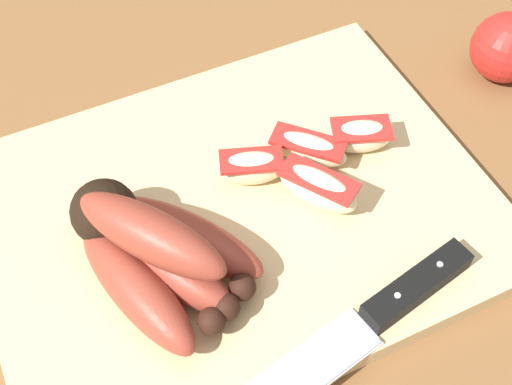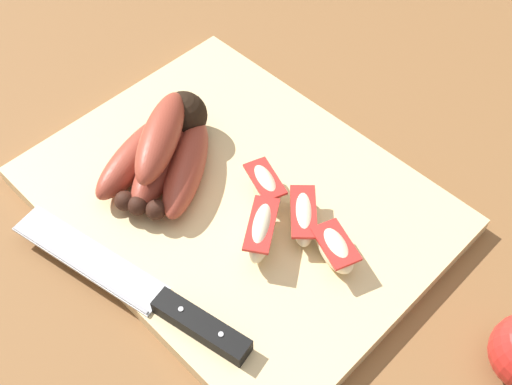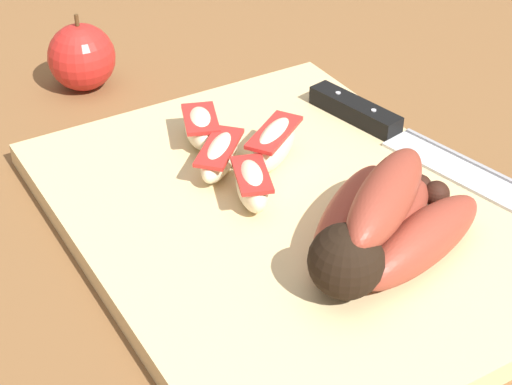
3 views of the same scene
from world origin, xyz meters
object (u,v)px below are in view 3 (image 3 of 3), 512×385
at_px(banana_bunch, 382,225).
at_px(apple_wedge_far, 201,127).
at_px(chefs_knife, 394,132).
at_px(whole_apple, 82,57).
at_px(apple_wedge_middle, 216,157).
at_px(apple_wedge_extra, 248,186).
at_px(apple_wedge_near, 274,144).

height_order(banana_bunch, apple_wedge_far, banana_bunch).
xyz_separation_m(chefs_knife, whole_apple, (-0.27, -0.20, 0.01)).
relative_size(chefs_knife, apple_wedge_middle, 4.13).
bearing_deg(apple_wedge_far, banana_bunch, 11.08).
bearing_deg(whole_apple, apple_wedge_extra, 5.53).
distance_m(chefs_knife, apple_wedge_extra, 0.17).
bearing_deg(apple_wedge_extra, apple_wedge_near, 129.05).
xyz_separation_m(banana_bunch, whole_apple, (-0.40, -0.08, -0.01)).
distance_m(apple_wedge_extra, whole_apple, 0.30).
height_order(banana_bunch, whole_apple, banana_bunch).
distance_m(chefs_knife, apple_wedge_far, 0.18).
relative_size(banana_bunch, apple_wedge_far, 2.60).
height_order(apple_wedge_middle, whole_apple, whole_apple).
bearing_deg(apple_wedge_far, chefs_knife, 62.17).
distance_m(banana_bunch, apple_wedge_far, 0.21).
bearing_deg(chefs_knife, apple_wedge_extra, -82.66).
relative_size(apple_wedge_near, apple_wedge_far, 1.15).
height_order(banana_bunch, apple_wedge_extra, banana_bunch).
height_order(apple_wedge_far, whole_apple, whole_apple).
relative_size(apple_wedge_extra, whole_apple, 0.77).
height_order(chefs_knife, apple_wedge_far, apple_wedge_far).
bearing_deg(apple_wedge_near, apple_wedge_middle, -106.87).
relative_size(apple_wedge_middle, apple_wedge_far, 1.07).
xyz_separation_m(apple_wedge_near, whole_apple, (-0.26, -0.08, -0.01)).
distance_m(apple_wedge_far, apple_wedge_extra, 0.10).
bearing_deg(apple_wedge_near, apple_wedge_extra, -50.95).
height_order(apple_wedge_extra, whole_apple, whole_apple).
relative_size(banana_bunch, chefs_knife, 0.59).
bearing_deg(banana_bunch, apple_wedge_near, -178.78).
height_order(apple_wedge_near, whole_apple, whole_apple).
bearing_deg(apple_wedge_extra, chefs_knife, 97.34).
bearing_deg(apple_wedge_near, whole_apple, -163.10).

